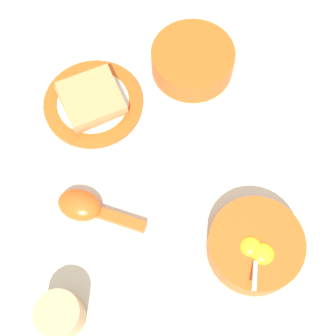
{
  "coord_description": "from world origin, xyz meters",
  "views": [
    {
      "loc": [
        -0.06,
        -0.31,
        0.8
      ],
      "look_at": [
        -0.01,
        0.01,
        0.02
      ],
      "focal_mm": 50.0,
      "sensor_mm": 36.0,
      "label": 1
    }
  ],
  "objects_px": {
    "soup_spoon": "(85,207)",
    "drinking_cup": "(60,314)",
    "egg_bowl": "(255,246)",
    "toast_plate": "(93,103)",
    "congee_bowl": "(193,60)",
    "toast_sandwich": "(91,99)"
  },
  "relations": [
    {
      "from": "egg_bowl",
      "to": "drinking_cup",
      "type": "distance_m",
      "value": 0.33
    },
    {
      "from": "toast_sandwich",
      "to": "drinking_cup",
      "type": "height_order",
      "value": "drinking_cup"
    },
    {
      "from": "toast_plate",
      "to": "toast_sandwich",
      "type": "height_order",
      "value": "toast_sandwich"
    },
    {
      "from": "congee_bowl",
      "to": "egg_bowl",
      "type": "bearing_deg",
      "value": -85.01
    },
    {
      "from": "soup_spoon",
      "to": "egg_bowl",
      "type": "bearing_deg",
      "value": -23.48
    },
    {
      "from": "drinking_cup",
      "to": "egg_bowl",
      "type": "bearing_deg",
      "value": 9.82
    },
    {
      "from": "egg_bowl",
      "to": "congee_bowl",
      "type": "relative_size",
      "value": 0.97
    },
    {
      "from": "toast_plate",
      "to": "drinking_cup",
      "type": "xyz_separation_m",
      "value": [
        -0.09,
        -0.39,
        0.03
      ]
    },
    {
      "from": "drinking_cup",
      "to": "toast_plate",
      "type": "bearing_deg",
      "value": 77.1
    },
    {
      "from": "egg_bowl",
      "to": "drinking_cup",
      "type": "relative_size",
      "value": 2.23
    },
    {
      "from": "toast_plate",
      "to": "drinking_cup",
      "type": "distance_m",
      "value": 0.4
    },
    {
      "from": "egg_bowl",
      "to": "congee_bowl",
      "type": "bearing_deg",
      "value": 94.99
    },
    {
      "from": "egg_bowl",
      "to": "toast_plate",
      "type": "height_order",
      "value": "egg_bowl"
    },
    {
      "from": "toast_plate",
      "to": "egg_bowl",
      "type": "bearing_deg",
      "value": -54.23
    },
    {
      "from": "drinking_cup",
      "to": "soup_spoon",
      "type": "bearing_deg",
      "value": 73.04
    },
    {
      "from": "toast_plate",
      "to": "drinking_cup",
      "type": "bearing_deg",
      "value": -102.9
    },
    {
      "from": "egg_bowl",
      "to": "toast_plate",
      "type": "xyz_separation_m",
      "value": [
        -0.24,
        0.33,
        -0.02
      ]
    },
    {
      "from": "soup_spoon",
      "to": "drinking_cup",
      "type": "xyz_separation_m",
      "value": [
        -0.05,
        -0.18,
        0.02
      ]
    },
    {
      "from": "toast_sandwich",
      "to": "congee_bowl",
      "type": "bearing_deg",
      "value": 14.93
    },
    {
      "from": "soup_spoon",
      "to": "toast_plate",
      "type": "bearing_deg",
      "value": 80.57
    },
    {
      "from": "congee_bowl",
      "to": "drinking_cup",
      "type": "height_order",
      "value": "drinking_cup"
    },
    {
      "from": "congee_bowl",
      "to": "drinking_cup",
      "type": "relative_size",
      "value": 2.31
    }
  ]
}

